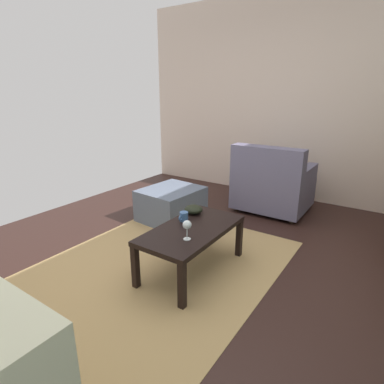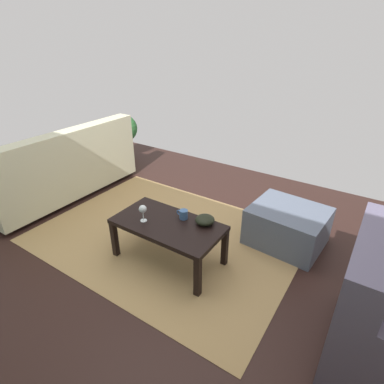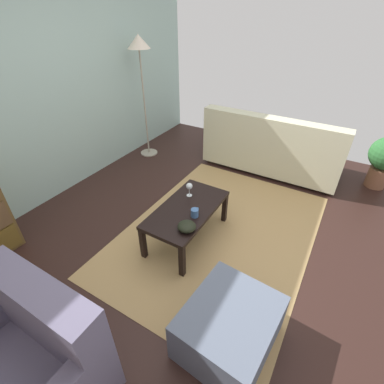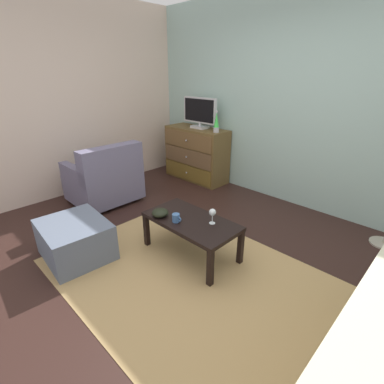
{
  "view_description": "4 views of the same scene",
  "coord_description": "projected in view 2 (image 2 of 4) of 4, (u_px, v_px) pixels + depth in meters",
  "views": [
    {
      "loc": [
        1.96,
        1.44,
        1.51
      ],
      "look_at": [
        0.16,
        0.21,
        0.8
      ],
      "focal_mm": 29.29,
      "sensor_mm": 36.0,
      "label": 1
    },
    {
      "loc": [
        -1.49,
        1.88,
        1.91
      ],
      "look_at": [
        -0.26,
        0.01,
        0.75
      ],
      "focal_mm": 28.95,
      "sensor_mm": 36.0,
      "label": 2
    },
    {
      "loc": [
        -1.96,
        -1.11,
        2.16
      ],
      "look_at": [
        -0.24,
        -0.1,
        0.78
      ],
      "focal_mm": 26.05,
      "sensor_mm": 36.0,
      "label": 3
    },
    {
      "loc": [
        1.73,
        -1.71,
        1.79
      ],
      "look_at": [
        -0.03,
        0.08,
        0.71
      ],
      "focal_mm": 26.53,
      "sensor_mm": 36.0,
      "label": 4
    }
  ],
  "objects": [
    {
      "name": "area_rug",
      "position": [
        167.0,
        236.0,
        3.24
      ],
      "size": [
        2.6,
        1.9,
        0.01
      ],
      "primitive_type": "cube",
      "color": "tan",
      "rests_on": "ground_plane"
    },
    {
      "name": "potted_plant",
      "position": [
        124.0,
        132.0,
        5.09
      ],
      "size": [
        0.44,
        0.44,
        0.72
      ],
      "color": "brown",
      "rests_on": "ground_plane"
    },
    {
      "name": "ground_plane",
      "position": [
        171.0,
        255.0,
        3.01
      ],
      "size": [
        5.66,
        4.61,
        0.05
      ],
      "primitive_type": "cube",
      "color": "#311D19"
    },
    {
      "name": "coffee_table",
      "position": [
        168.0,
        228.0,
        2.76
      ],
      "size": [
        0.98,
        0.51,
        0.41
      ],
      "color": "black",
      "rests_on": "ground_plane"
    },
    {
      "name": "ottoman",
      "position": [
        287.0,
        226.0,
        3.07
      ],
      "size": [
        0.74,
        0.65,
        0.39
      ],
      "primitive_type": "cube",
      "rotation": [
        0.0,
        0.0,
        -0.08
      ],
      "color": "slate",
      "rests_on": "ground_plane"
    },
    {
      "name": "bowl_decorative",
      "position": [
        205.0,
        220.0,
        2.71
      ],
      "size": [
        0.17,
        0.17,
        0.08
      ],
      "primitive_type": "ellipsoid",
      "color": "black",
      "rests_on": "coffee_table"
    },
    {
      "name": "couch_large",
      "position": [
        60.0,
        169.0,
        3.94
      ],
      "size": [
        0.85,
        1.96,
        0.89
      ],
      "color": "#332319",
      "rests_on": "ground_plane"
    },
    {
      "name": "wine_glass",
      "position": [
        143.0,
        210.0,
        2.71
      ],
      "size": [
        0.07,
        0.07,
        0.16
      ],
      "color": "silver",
      "rests_on": "coffee_table"
    },
    {
      "name": "mug",
      "position": [
        183.0,
        214.0,
        2.78
      ],
      "size": [
        0.11,
        0.08,
        0.08
      ],
      "color": "#3E6499",
      "rests_on": "coffee_table"
    }
  ]
}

